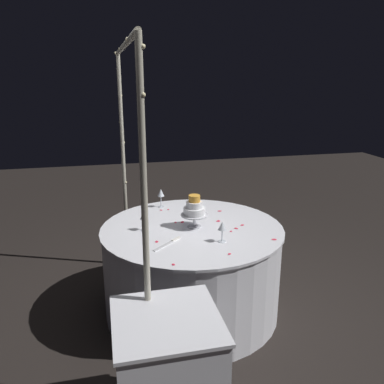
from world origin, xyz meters
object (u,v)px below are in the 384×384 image
Objects in this scene: decorative_arch at (129,151)px; wine_glass_1 at (161,194)px; tiered_cake at (194,209)px; main_table at (192,269)px; side_table at (168,377)px; wine_glass_2 at (144,215)px; cake_knife at (169,243)px; wine_glass_0 at (222,227)px.

wine_glass_1 is (0.56, -0.31, -0.52)m from decorative_arch.
tiered_cake is 1.55× the size of wine_glass_1.
side_table is at bearing 160.81° from main_table.
tiered_cake reaches higher than wine_glass_2.
cake_knife is (-0.28, 0.26, -0.15)m from tiered_cake.
decorative_arch is 12.38× the size of wine_glass_1.
cake_knife is at bearing 139.34° from main_table.
side_table is 1.81m from wine_glass_1.
decorative_arch is at bearing 89.86° from main_table.
tiered_cake is (0.00, -0.49, -0.50)m from decorative_arch.
main_table is (-0.00, -0.47, -1.03)m from decorative_arch.
main_table is 0.62m from wine_glass_0.
tiered_cake is at bearing -42.42° from cake_knife.
cake_knife is (-0.28, -0.24, -0.65)m from decorative_arch.
main_table is 0.63m from wine_glass_2.
wine_glass_1 is 1.02× the size of wine_glass_2.
decorative_arch is 0.70m from tiered_cake.
decorative_arch reaches higher than tiered_cake.
wine_glass_0 is at bearing -98.22° from cake_knife.
decorative_arch is 0.89m from wine_glass_0.
tiered_cake reaches higher than wine_glass_0.
main_table is at bearing 24.39° from wine_glass_0.
tiered_cake reaches higher than side_table.
wine_glass_1 reaches higher than wine_glass_2.
wine_glass_1 is (0.56, 0.17, 0.51)m from main_table.
tiered_cake is 0.40m from wine_glass_2.
cake_knife is (-0.28, 0.24, 0.38)m from main_table.
main_table is 8.70× the size of wine_glass_2.
side_table is 1.28m from wine_glass_2.
decorative_arch is 13.75× the size of wine_glass_0.
wine_glass_0 is at bearing -155.61° from main_table.
tiered_cake is at bearing -92.32° from wine_glass_2.
side_table is at bearing 179.01° from wine_glass_2.
decorative_arch is at bearing 3.57° from side_table.
wine_glass_1 is 0.74× the size of cake_knife.
wine_glass_1 reaches higher than main_table.
wine_glass_0 reaches higher than side_table.
cake_knife is (0.06, 0.39, -0.11)m from wine_glass_0.
wine_glass_0 reaches higher than main_table.
wine_glass_1 is at bearing -28.74° from decorative_arch.
wine_glass_2 is (0.02, 0.40, -0.03)m from tiered_cake.
main_table is 0.53m from tiered_cake.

